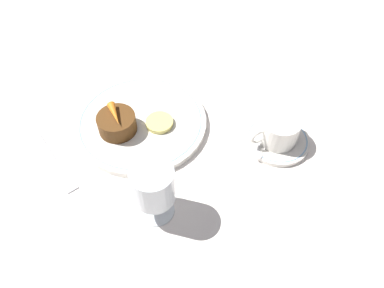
# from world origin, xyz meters

# --- Properties ---
(ground_plane) EXTENTS (3.00, 3.00, 0.00)m
(ground_plane) POSITION_xyz_m (0.00, 0.00, 0.00)
(ground_plane) COLOR white
(dinner_plate) EXTENTS (0.28, 0.28, 0.01)m
(dinner_plate) POSITION_xyz_m (0.00, -0.02, 0.01)
(dinner_plate) COLOR white
(dinner_plate) RESTS_ON ground_plane
(saucer) EXTENTS (0.13, 0.13, 0.01)m
(saucer) POSITION_xyz_m (-0.24, 0.14, 0.01)
(saucer) COLOR white
(saucer) RESTS_ON ground_plane
(coffee_cup) EXTENTS (0.11, 0.08, 0.06)m
(coffee_cup) POSITION_xyz_m (-0.23, 0.14, 0.04)
(coffee_cup) COLOR white
(coffee_cup) RESTS_ON saucer
(spoon) EXTENTS (0.06, 0.09, 0.00)m
(spoon) POSITION_xyz_m (-0.19, 0.14, 0.01)
(spoon) COLOR silver
(spoon) RESTS_ON saucer
(wine_glass) EXTENTS (0.07, 0.07, 0.12)m
(wine_glass) POSITION_xyz_m (0.05, 0.19, 0.08)
(wine_glass) COLOR silver
(wine_glass) RESTS_ON ground_plane
(fork) EXTENTS (0.05, 0.18, 0.01)m
(fork) POSITION_xyz_m (0.19, 0.01, 0.00)
(fork) COLOR silver
(fork) RESTS_ON ground_plane
(dessert_cake) EXTENTS (0.08, 0.08, 0.04)m
(dessert_cake) POSITION_xyz_m (0.05, -0.02, 0.03)
(dessert_cake) COLOR #563314
(dessert_cake) RESTS_ON dinner_plate
(carrot_garnish) EXTENTS (0.02, 0.06, 0.02)m
(carrot_garnish) POSITION_xyz_m (0.05, -0.02, 0.06)
(carrot_garnish) COLOR orange
(carrot_garnish) RESTS_ON dessert_cake
(pineapple_slice) EXTENTS (0.06, 0.06, 0.01)m
(pineapple_slice) POSITION_xyz_m (-0.03, 0.01, 0.02)
(pineapple_slice) COLOR #EFE075
(pineapple_slice) RESTS_ON dinner_plate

